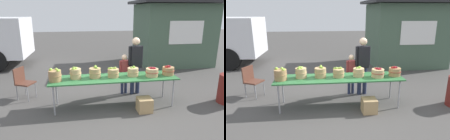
# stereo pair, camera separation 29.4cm
# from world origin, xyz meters

# --- Properties ---
(ground_plane) EXTENTS (40.00, 40.00, 0.00)m
(ground_plane) POSITION_xyz_m (0.00, 0.00, 0.00)
(ground_plane) COLOR #474442
(market_table) EXTENTS (3.10, 0.76, 0.75)m
(market_table) POSITION_xyz_m (0.00, 0.00, 0.72)
(market_table) COLOR #2D6B38
(market_table) RESTS_ON ground
(apple_basket_green_0) EXTENTS (0.31, 0.31, 0.31)m
(apple_basket_green_0) POSITION_xyz_m (-1.39, -0.06, 0.89)
(apple_basket_green_0) COLOR #A87F51
(apple_basket_green_0) RESTS_ON market_table
(apple_basket_green_1) EXTENTS (0.28, 0.28, 0.28)m
(apple_basket_green_1) POSITION_xyz_m (-0.93, 0.06, 0.88)
(apple_basket_green_1) COLOR tan
(apple_basket_green_1) RESTS_ON market_table
(apple_basket_green_2) EXTENTS (0.29, 0.29, 0.29)m
(apple_basket_green_2) POSITION_xyz_m (-0.46, 0.06, 0.88)
(apple_basket_green_2) COLOR tan
(apple_basket_green_2) RESTS_ON market_table
(apple_basket_green_3) EXTENTS (0.29, 0.29, 0.25)m
(apple_basket_green_3) POSITION_xyz_m (-0.01, 0.03, 0.86)
(apple_basket_green_3) COLOR tan
(apple_basket_green_3) RESTS_ON market_table
(apple_basket_green_4) EXTENTS (0.29, 0.29, 0.26)m
(apple_basket_green_4) POSITION_xyz_m (0.49, 0.03, 0.86)
(apple_basket_green_4) COLOR tan
(apple_basket_green_4) RESTS_ON market_table
(apple_basket_red_0) EXTENTS (0.32, 0.32, 0.25)m
(apple_basket_red_0) POSITION_xyz_m (0.94, -0.08, 0.86)
(apple_basket_red_0) COLOR tan
(apple_basket_red_0) RESTS_ON market_table
(apple_basket_red_1) EXTENTS (0.31, 0.31, 0.26)m
(apple_basket_red_1) POSITION_xyz_m (1.39, -0.01, 0.86)
(apple_basket_red_1) COLOR #A87F51
(apple_basket_red_1) RESTS_ON market_table
(vendor_adult) EXTENTS (0.43, 0.25, 1.63)m
(vendor_adult) POSITION_xyz_m (0.73, 0.69, 0.96)
(vendor_adult) COLOR #262D4C
(vendor_adult) RESTS_ON ground
(child_customer) EXTENTS (0.29, 0.21, 1.15)m
(child_customer) POSITION_xyz_m (0.42, 0.74, 0.68)
(child_customer) COLOR #262D4C
(child_customer) RESTS_ON ground
(food_kiosk) EXTENTS (3.52, 2.93, 2.74)m
(food_kiosk) POSITION_xyz_m (3.37, 4.07, 1.38)
(food_kiosk) COLOR #47604C
(food_kiosk) RESTS_ON ground
(folding_chair) EXTENTS (0.53, 0.53, 0.86)m
(folding_chair) POSITION_xyz_m (-2.34, 0.84, 0.51)
(folding_chair) COLOR brown
(folding_chair) RESTS_ON ground
(produce_crate) EXTENTS (0.34, 0.34, 0.34)m
(produce_crate) POSITION_xyz_m (0.66, -0.44, 0.17)
(produce_crate) COLOR tan
(produce_crate) RESTS_ON ground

